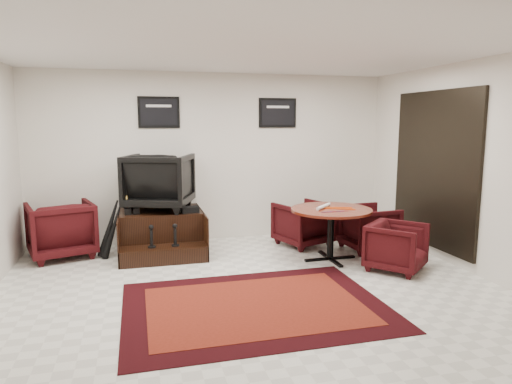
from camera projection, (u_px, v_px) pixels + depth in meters
ground at (251, 289)px, 5.51m from camera, size 6.00×6.00×0.00m
room_shell at (281, 140)px, 5.45m from camera, size 6.02×5.02×2.81m
area_rug at (255, 306)px, 4.98m from camera, size 2.82×2.12×0.01m
shine_podium at (161, 233)px, 7.04m from camera, size 1.25×1.29×0.64m
shine_chair at (159, 179)px, 7.04m from camera, size 1.18×1.14×0.97m
shoes_pair at (132, 210)px, 6.80m from camera, size 0.23×0.27×0.09m
polish_kit at (190, 210)px, 6.87m from camera, size 0.27×0.20×0.09m
umbrella_black at (112, 232)px, 6.69m from camera, size 0.30×0.11×0.80m
umbrella_hooked at (109, 228)px, 6.76m from camera, size 0.33×0.12×0.89m
armchair_side at (61, 227)px, 6.77m from camera, size 1.10×1.06×0.92m
meeting_table at (331, 215)px, 6.58m from camera, size 1.16×1.16×0.76m
table_chair_back at (303, 221)px, 7.42m from camera, size 0.96×0.93×0.79m
table_chair_window at (369, 225)px, 7.16m from camera, size 0.76×0.80×0.78m
table_chair_corner at (397, 245)px, 6.15m from camera, size 0.95×0.95×0.72m
paper_roll at (323, 206)px, 6.59m from camera, size 0.34×0.33×0.05m
table_clutter at (337, 209)px, 6.53m from camera, size 0.56×0.36×0.01m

